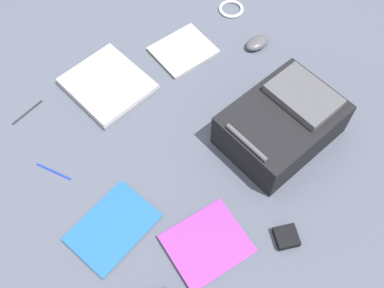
# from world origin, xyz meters

# --- Properties ---
(ground_plane) EXTENTS (3.51, 3.51, 0.00)m
(ground_plane) POSITION_xyz_m (0.00, 0.00, 0.00)
(ground_plane) COLOR #4C5160
(backpack) EXTENTS (0.36, 0.45, 0.18)m
(backpack) POSITION_xyz_m (-0.16, -0.29, 0.08)
(backpack) COLOR black
(backpack) RESTS_ON ground_plane
(laptop) EXTENTS (0.36, 0.33, 0.03)m
(laptop) POSITION_xyz_m (0.37, 0.15, 0.02)
(laptop) COLOR #929296
(laptop) RESTS_ON ground_plane
(book_comic) EXTENTS (0.27, 0.32, 0.01)m
(book_comic) POSITION_xyz_m (-0.16, 0.38, 0.01)
(book_comic) COLOR silver
(book_comic) RESTS_ON ground_plane
(book_blue) EXTENTS (0.22, 0.25, 0.02)m
(book_blue) POSITION_xyz_m (0.37, -0.20, 0.01)
(book_blue) COLOR silver
(book_blue) RESTS_ON ground_plane
(book_red) EXTENTS (0.22, 0.25, 0.02)m
(book_red) POSITION_xyz_m (-0.37, 0.15, 0.01)
(book_red) COLOR silver
(book_red) RESTS_ON ground_plane
(computer_mouse) EXTENTS (0.08, 0.11, 0.04)m
(computer_mouse) POSITION_xyz_m (0.24, -0.47, 0.02)
(computer_mouse) COLOR #4C4C51
(computer_mouse) RESTS_ON ground_plane
(cable_coil) EXTENTS (0.11, 0.11, 0.01)m
(cable_coil) POSITION_xyz_m (0.47, -0.50, 0.01)
(cable_coil) COLOR silver
(cable_coil) RESTS_ON ground_plane
(pen_black) EXTENTS (0.05, 0.14, 0.01)m
(pen_black) POSITION_xyz_m (0.42, 0.46, 0.00)
(pen_black) COLOR black
(pen_black) RESTS_ON ground_plane
(pen_blue) EXTENTS (0.12, 0.08, 0.01)m
(pen_blue) POSITION_xyz_m (0.13, 0.47, 0.00)
(pen_blue) COLOR #1933B2
(pen_blue) RESTS_ON ground_plane
(earbud_pouch) EXTENTS (0.09, 0.09, 0.03)m
(earbud_pouch) POSITION_xyz_m (-0.48, -0.07, 0.01)
(earbud_pouch) COLOR black
(earbud_pouch) RESTS_ON ground_plane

